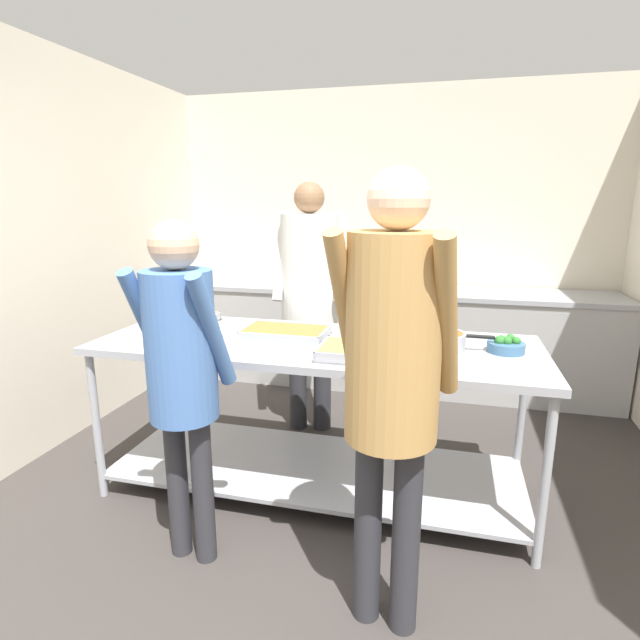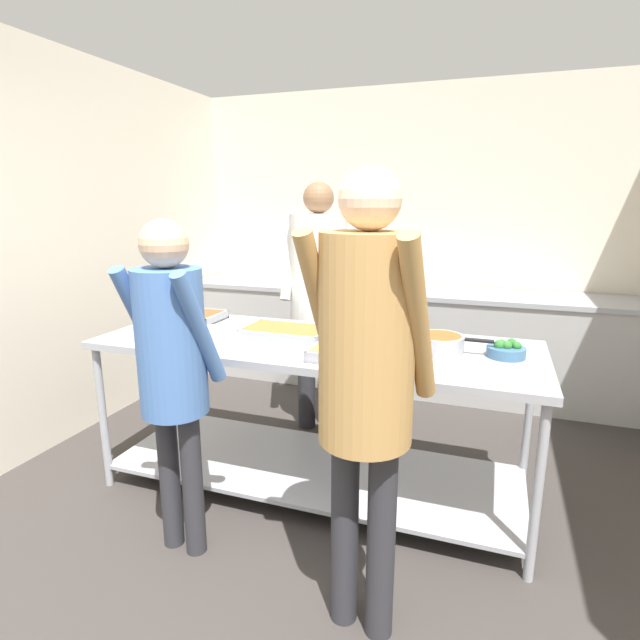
{
  "view_description": "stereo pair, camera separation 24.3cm",
  "coord_description": "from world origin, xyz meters",
  "px_view_note": "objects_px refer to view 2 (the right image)",
  "views": [
    {
      "loc": [
        0.55,
        -1.01,
        1.65
      ],
      "look_at": [
        -0.14,
        1.66,
        0.99
      ],
      "focal_mm": 28.0,
      "sensor_mm": 36.0,
      "label": 1
    },
    {
      "loc": [
        0.78,
        -0.94,
        1.65
      ],
      "look_at": [
        -0.14,
        1.66,
        0.99
      ],
      "focal_mm": 28.0,
      "sensor_mm": 36.0,
      "label": 2
    }
  ],
  "objects_px": {
    "serving_tray_roast": "(349,352)",
    "sauce_pan": "(440,343)",
    "serving_tray_vegetables": "(286,332)",
    "guest_serving_right": "(366,363)",
    "cook_behind_counter": "(319,283)",
    "plate_stack": "(207,335)",
    "broccoli_bowl": "(506,350)",
    "water_bottle": "(326,268)",
    "serving_tray_greens": "(193,317)",
    "guest_serving_left": "(172,354)"
  },
  "relations": [
    {
      "from": "serving_tray_greens",
      "to": "broccoli_bowl",
      "type": "distance_m",
      "value": 1.92
    },
    {
      "from": "broccoli_bowl",
      "to": "cook_behind_counter",
      "type": "xyz_separation_m",
      "value": [
        -1.25,
        0.71,
        0.17
      ]
    },
    {
      "from": "broccoli_bowl",
      "to": "guest_serving_right",
      "type": "bearing_deg",
      "value": -117.58
    },
    {
      "from": "plate_stack",
      "to": "guest_serving_left",
      "type": "bearing_deg",
      "value": -73.58
    },
    {
      "from": "serving_tray_greens",
      "to": "serving_tray_roast",
      "type": "distance_m",
      "value": 1.25
    },
    {
      "from": "sauce_pan",
      "to": "broccoli_bowl",
      "type": "relative_size",
      "value": 2.08
    },
    {
      "from": "guest_serving_left",
      "to": "cook_behind_counter",
      "type": "relative_size",
      "value": 0.89
    },
    {
      "from": "serving_tray_roast",
      "to": "sauce_pan",
      "type": "distance_m",
      "value": 0.48
    },
    {
      "from": "serving_tray_greens",
      "to": "sauce_pan",
      "type": "relative_size",
      "value": 0.93
    },
    {
      "from": "serving_tray_vegetables",
      "to": "sauce_pan",
      "type": "distance_m",
      "value": 0.86
    },
    {
      "from": "plate_stack",
      "to": "guest_serving_right",
      "type": "relative_size",
      "value": 0.13
    },
    {
      "from": "guest_serving_left",
      "to": "serving_tray_greens",
      "type": "bearing_deg",
      "value": 118.41
    },
    {
      "from": "sauce_pan",
      "to": "broccoli_bowl",
      "type": "height_order",
      "value": "same"
    },
    {
      "from": "serving_tray_roast",
      "to": "cook_behind_counter",
      "type": "height_order",
      "value": "cook_behind_counter"
    },
    {
      "from": "serving_tray_greens",
      "to": "guest_serving_right",
      "type": "height_order",
      "value": "guest_serving_right"
    },
    {
      "from": "serving_tray_greens",
      "to": "serving_tray_vegetables",
      "type": "bearing_deg",
      "value": -12.99
    },
    {
      "from": "plate_stack",
      "to": "cook_behind_counter",
      "type": "distance_m",
      "value": 1.0
    },
    {
      "from": "serving_tray_greens",
      "to": "water_bottle",
      "type": "xyz_separation_m",
      "value": [
        0.35,
        1.66,
        0.12
      ]
    },
    {
      "from": "sauce_pan",
      "to": "water_bottle",
      "type": "relative_size",
      "value": 1.24
    },
    {
      "from": "guest_serving_left",
      "to": "cook_behind_counter",
      "type": "bearing_deg",
      "value": 83.44
    },
    {
      "from": "serving_tray_greens",
      "to": "plate_stack",
      "type": "distance_m",
      "value": 0.5
    },
    {
      "from": "sauce_pan",
      "to": "broccoli_bowl",
      "type": "xyz_separation_m",
      "value": [
        0.32,
        0.02,
        -0.01
      ]
    },
    {
      "from": "serving_tray_greens",
      "to": "serving_tray_roast",
      "type": "bearing_deg",
      "value": -19.57
    },
    {
      "from": "serving_tray_vegetables",
      "to": "guest_serving_left",
      "type": "height_order",
      "value": "guest_serving_left"
    },
    {
      "from": "broccoli_bowl",
      "to": "water_bottle",
      "type": "height_order",
      "value": "water_bottle"
    },
    {
      "from": "serving_tray_greens",
      "to": "serving_tray_vegetables",
      "type": "height_order",
      "value": "same"
    },
    {
      "from": "cook_behind_counter",
      "to": "sauce_pan",
      "type": "bearing_deg",
      "value": -38.46
    },
    {
      "from": "serving_tray_vegetables",
      "to": "serving_tray_roast",
      "type": "bearing_deg",
      "value": -29.07
    },
    {
      "from": "plate_stack",
      "to": "serving_tray_roast",
      "type": "relative_size",
      "value": 0.66
    },
    {
      "from": "serving_tray_vegetables",
      "to": "serving_tray_roast",
      "type": "relative_size",
      "value": 1.31
    },
    {
      "from": "sauce_pan",
      "to": "broccoli_bowl",
      "type": "distance_m",
      "value": 0.32
    },
    {
      "from": "serving_tray_vegetables",
      "to": "cook_behind_counter",
      "type": "bearing_deg",
      "value": 94.58
    },
    {
      "from": "serving_tray_vegetables",
      "to": "guest_serving_right",
      "type": "xyz_separation_m",
      "value": [
        0.7,
        -0.91,
        0.18
      ]
    },
    {
      "from": "serving_tray_vegetables",
      "to": "water_bottle",
      "type": "xyz_separation_m",
      "value": [
        -0.38,
        1.83,
        0.12
      ]
    },
    {
      "from": "serving_tray_vegetables",
      "to": "broccoli_bowl",
      "type": "xyz_separation_m",
      "value": [
        1.19,
        0.02,
        0.01
      ]
    },
    {
      "from": "sauce_pan",
      "to": "water_bottle",
      "type": "bearing_deg",
      "value": 124.02
    },
    {
      "from": "sauce_pan",
      "to": "cook_behind_counter",
      "type": "bearing_deg",
      "value": 141.54
    },
    {
      "from": "plate_stack",
      "to": "guest_serving_right",
      "type": "height_order",
      "value": "guest_serving_right"
    },
    {
      "from": "serving_tray_vegetables",
      "to": "guest_serving_right",
      "type": "bearing_deg",
      "value": -52.35
    },
    {
      "from": "water_bottle",
      "to": "guest_serving_left",
      "type": "bearing_deg",
      "value": -86.7
    },
    {
      "from": "serving_tray_roast",
      "to": "broccoli_bowl",
      "type": "distance_m",
      "value": 0.78
    },
    {
      "from": "plate_stack",
      "to": "guest_serving_left",
      "type": "height_order",
      "value": "guest_serving_left"
    },
    {
      "from": "guest_serving_right",
      "to": "serving_tray_vegetables",
      "type": "bearing_deg",
      "value": 127.65
    },
    {
      "from": "serving_tray_roast",
      "to": "sauce_pan",
      "type": "relative_size",
      "value": 0.92
    },
    {
      "from": "serving_tray_vegetables",
      "to": "broccoli_bowl",
      "type": "bearing_deg",
      "value": 0.75
    },
    {
      "from": "guest_serving_right",
      "to": "serving_tray_greens",
      "type": "bearing_deg",
      "value": 142.93
    },
    {
      "from": "cook_behind_counter",
      "to": "guest_serving_right",
      "type": "bearing_deg",
      "value": -65.06
    },
    {
      "from": "serving_tray_greens",
      "to": "sauce_pan",
      "type": "height_order",
      "value": "sauce_pan"
    },
    {
      "from": "serving_tray_roast",
      "to": "sauce_pan",
      "type": "xyz_separation_m",
      "value": [
        0.41,
        0.24,
        0.02
      ]
    },
    {
      "from": "plate_stack",
      "to": "broccoli_bowl",
      "type": "height_order",
      "value": "broccoli_bowl"
    }
  ]
}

